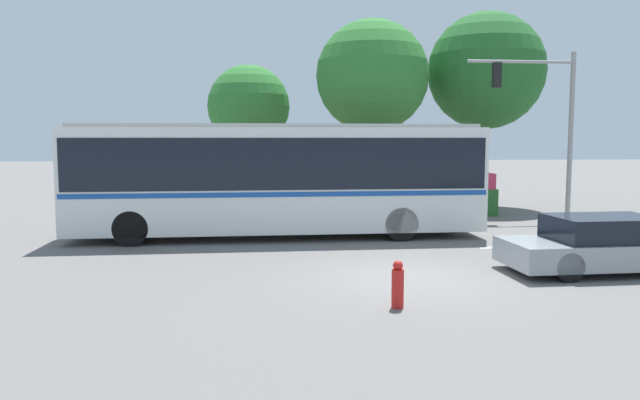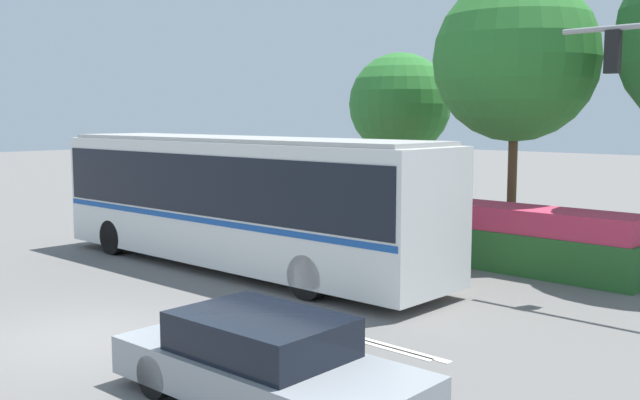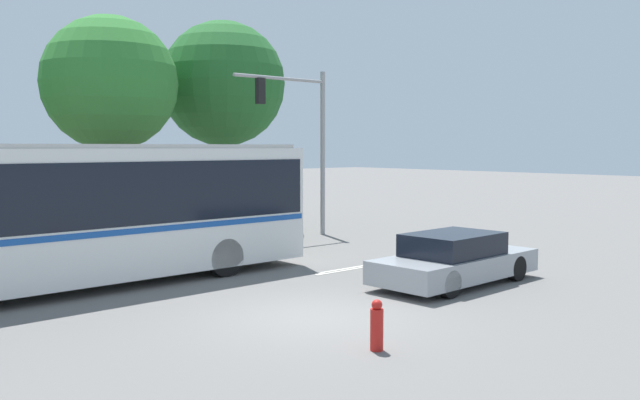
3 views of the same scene
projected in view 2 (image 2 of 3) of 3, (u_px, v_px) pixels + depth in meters
The scene contains 8 objects.
ground_plane at pixel (86, 337), 13.16m from camera, with size 140.00×140.00×0.00m, color slate.
city_bus at pixel (238, 194), 18.90m from camera, with size 12.40×2.85×3.44m.
sedan_foreground at pixel (265, 363), 9.98m from camera, with size 4.74×2.04×1.27m.
flowering_hedge at pixel (474, 233), 19.81m from camera, with size 9.17×1.60×1.65m.
street_tree_left at pixel (400, 105), 25.20m from camera, with size 3.54×3.54×6.16m.
street_tree_centre at pixel (516, 59), 20.55m from camera, with size 4.67×4.67×7.92m.
lane_stripe_near at pixel (392, 347), 12.60m from camera, with size 2.40×0.16×0.01m, color silver.
lane_stripe_mid at pixel (375, 345), 12.71m from camera, with size 2.40×0.16×0.01m, color silver.
Camera 2 is at (11.89, -6.34, 3.97)m, focal length 40.88 mm.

